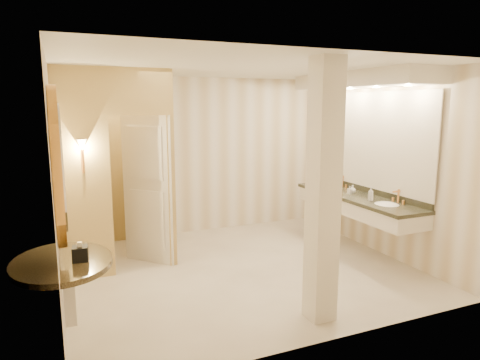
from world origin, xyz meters
The scene contains 16 objects.
floor centered at (0.00, 0.00, 0.00)m, with size 4.50×4.50×0.00m, color beige.
ceiling centered at (0.00, 0.00, 2.70)m, with size 4.50×4.50×0.00m, color silver.
wall_back centered at (0.00, 2.00, 1.35)m, with size 4.50×0.02×2.70m, color #F1E4D0.
wall_front centered at (0.00, -2.00, 1.35)m, with size 4.50×0.02×2.70m, color #F1E4D0.
wall_left centered at (-2.25, 0.00, 1.35)m, with size 0.02×4.00×2.70m, color #F1E4D0.
wall_right centered at (2.25, 0.00, 1.35)m, with size 0.02×4.00×2.70m, color #F1E4D0.
toilet_closet centered at (-1.14, 0.96, 1.39)m, with size 1.50×1.55×2.70m.
wall_sconce centered at (-1.93, 0.43, 1.73)m, with size 0.14×0.14×0.42m.
vanity centered at (1.98, 0.02, 1.63)m, with size 0.75×2.57×2.09m.
console_shelf centered at (-2.21, -1.20, 1.35)m, with size 1.08×1.08×1.99m.
pillar centered at (0.25, -1.57, 1.35)m, with size 0.27×0.27×2.70m, color silver.
tissue_box centered at (-2.08, -1.28, 0.94)m, with size 0.13×0.13×0.13m, color black.
toilet centered at (-1.95, 1.63, 0.39)m, with size 0.43×0.76×0.78m, color white.
soap_bottle_a centered at (1.89, 0.14, 0.94)m, with size 0.06×0.06×0.13m, color beige.
soap_bottle_b centered at (1.97, 0.17, 0.94)m, with size 0.10×0.10×0.13m, color silver.
soap_bottle_c centered at (1.87, -0.37, 0.98)m, with size 0.08×0.08×0.20m, color #C6B28C.
Camera 1 is at (-2.18, -5.14, 2.23)m, focal length 32.00 mm.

